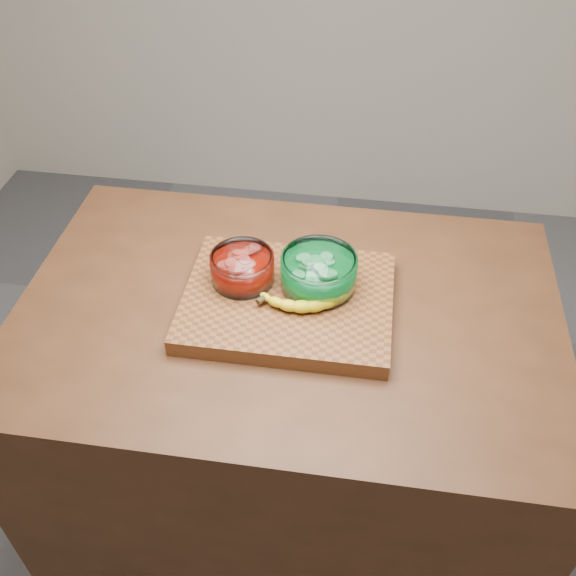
# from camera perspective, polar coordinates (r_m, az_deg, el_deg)

# --- Properties ---
(ground) EXTENTS (3.50, 3.50, 0.00)m
(ground) POSITION_cam_1_polar(r_m,az_deg,el_deg) (2.14, -0.00, -19.25)
(ground) COLOR #535357
(ground) RESTS_ON ground
(counter) EXTENTS (1.20, 0.80, 0.90)m
(counter) POSITION_cam_1_polar(r_m,az_deg,el_deg) (1.76, -0.00, -12.32)
(counter) COLOR #462715
(counter) RESTS_ON ground
(cutting_board) EXTENTS (0.45, 0.35, 0.04)m
(cutting_board) POSITION_cam_1_polar(r_m,az_deg,el_deg) (1.40, -0.00, -1.21)
(cutting_board) COLOR brown
(cutting_board) RESTS_ON counter
(bowl_red) EXTENTS (0.14, 0.14, 0.07)m
(bowl_red) POSITION_cam_1_polar(r_m,az_deg,el_deg) (1.40, -4.07, 1.79)
(bowl_red) COLOR white
(bowl_red) RESTS_ON cutting_board
(bowl_green) EXTENTS (0.16, 0.16, 0.08)m
(bowl_green) POSITION_cam_1_polar(r_m,az_deg,el_deg) (1.38, 2.74, 1.39)
(bowl_green) COLOR white
(bowl_green) RESTS_ON cutting_board
(banana) EXTENTS (0.23, 0.15, 0.03)m
(banana) POSITION_cam_1_polar(r_m,az_deg,el_deg) (1.37, 1.76, -0.33)
(banana) COLOR gold
(banana) RESTS_ON cutting_board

